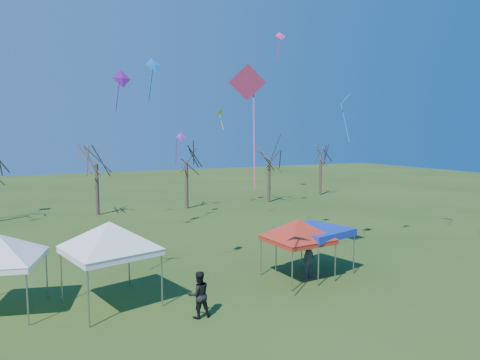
{
  "coord_description": "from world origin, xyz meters",
  "views": [
    {
      "loc": [
        -7.69,
        -15.73,
        7.23
      ],
      "look_at": [
        1.53,
        3.0,
        5.02
      ],
      "focal_mm": 32.0,
      "sensor_mm": 36.0,
      "label": 1
    }
  ],
  "objects_px": {
    "tree_3": "(186,147)",
    "person_dark": "(199,294)",
    "tent_white_mid": "(109,227)",
    "tent_red": "(298,223)",
    "tree_2": "(96,145)",
    "tree_5": "(321,147)",
    "person_grey": "(308,260)",
    "tent_blue": "(315,231)",
    "tree_4": "(269,146)"
  },
  "relations": [
    {
      "from": "tent_blue",
      "to": "tent_white_mid",
      "type": "bearing_deg",
      "value": 178.04
    },
    {
      "from": "tree_5",
      "to": "person_grey",
      "type": "bearing_deg",
      "value": -127.9
    },
    {
      "from": "tent_white_mid",
      "to": "tree_4",
      "type": "bearing_deg",
      "value": 46.79
    },
    {
      "from": "tree_3",
      "to": "tree_4",
      "type": "bearing_deg",
      "value": -0.26
    },
    {
      "from": "person_dark",
      "to": "tent_red",
      "type": "bearing_deg",
      "value": -158.83
    },
    {
      "from": "tree_3",
      "to": "tree_4",
      "type": "xyz_separation_m",
      "value": [
        9.32,
        -0.04,
        -0.02
      ]
    },
    {
      "from": "tent_white_mid",
      "to": "person_grey",
      "type": "relative_size",
      "value": 2.59
    },
    {
      "from": "tree_2",
      "to": "tent_red",
      "type": "distance_m",
      "value": 23.74
    },
    {
      "from": "tree_3",
      "to": "tent_blue",
      "type": "relative_size",
      "value": 2.13
    },
    {
      "from": "tree_3",
      "to": "tree_4",
      "type": "relative_size",
      "value": 1.0
    },
    {
      "from": "tent_red",
      "to": "person_grey",
      "type": "relative_size",
      "value": 2.26
    },
    {
      "from": "tree_3",
      "to": "person_grey",
      "type": "bearing_deg",
      "value": -93.23
    },
    {
      "from": "tree_5",
      "to": "person_dark",
      "type": "relative_size",
      "value": 3.96
    },
    {
      "from": "tree_4",
      "to": "tent_blue",
      "type": "height_order",
      "value": "tree_4"
    },
    {
      "from": "tree_5",
      "to": "person_dark",
      "type": "distance_m",
      "value": 37.13
    },
    {
      "from": "tree_4",
      "to": "tree_2",
      "type": "bearing_deg",
      "value": 178.78
    },
    {
      "from": "tree_2",
      "to": "tree_4",
      "type": "xyz_separation_m",
      "value": [
        17.72,
        -0.38,
        -0.23
      ]
    },
    {
      "from": "tree_4",
      "to": "tent_white_mid",
      "type": "distance_m",
      "value": 29.6
    },
    {
      "from": "tree_4",
      "to": "tree_5",
      "type": "height_order",
      "value": "tree_4"
    },
    {
      "from": "tree_2",
      "to": "tent_red",
      "type": "height_order",
      "value": "tree_2"
    },
    {
      "from": "tree_5",
      "to": "person_dark",
      "type": "bearing_deg",
      "value": -134.17
    },
    {
      "from": "tent_red",
      "to": "person_dark",
      "type": "height_order",
      "value": "tent_red"
    },
    {
      "from": "person_grey",
      "to": "person_dark",
      "type": "distance_m",
      "value": 7.02
    },
    {
      "from": "tree_3",
      "to": "tent_blue",
      "type": "bearing_deg",
      "value": -91.43
    },
    {
      "from": "tree_2",
      "to": "tree_4",
      "type": "height_order",
      "value": "tree_2"
    },
    {
      "from": "tree_2",
      "to": "tent_red",
      "type": "bearing_deg",
      "value": -73.85
    },
    {
      "from": "tree_3",
      "to": "tent_red",
      "type": "height_order",
      "value": "tree_3"
    },
    {
      "from": "tent_red",
      "to": "person_dark",
      "type": "distance_m",
      "value": 6.75
    },
    {
      "from": "tent_red",
      "to": "person_grey",
      "type": "distance_m",
      "value": 2.06
    },
    {
      "from": "tree_5",
      "to": "tent_blue",
      "type": "relative_size",
      "value": 2.01
    },
    {
      "from": "tree_2",
      "to": "tent_red",
      "type": "relative_size",
      "value": 2.05
    },
    {
      "from": "tree_2",
      "to": "tree_3",
      "type": "xyz_separation_m",
      "value": [
        8.4,
        -0.33,
        -0.21
      ]
    },
    {
      "from": "tree_4",
      "to": "person_dark",
      "type": "height_order",
      "value": "tree_4"
    },
    {
      "from": "person_dark",
      "to": "tree_5",
      "type": "bearing_deg",
      "value": -132.5
    },
    {
      "from": "tree_5",
      "to": "tent_white_mid",
      "type": "xyz_separation_m",
      "value": [
        -28.55,
        -23.55,
        -2.37
      ]
    },
    {
      "from": "tent_white_mid",
      "to": "person_dark",
      "type": "xyz_separation_m",
      "value": [
        2.89,
        -2.86,
        -2.42
      ]
    },
    {
      "from": "tent_red",
      "to": "tent_blue",
      "type": "xyz_separation_m",
      "value": [
        1.32,
        0.35,
        -0.64
      ]
    },
    {
      "from": "tree_2",
      "to": "tent_blue",
      "type": "height_order",
      "value": "tree_2"
    },
    {
      "from": "tent_red",
      "to": "tent_white_mid",
      "type": "bearing_deg",
      "value": 175.52
    },
    {
      "from": "tree_3",
      "to": "person_dark",
      "type": "xyz_separation_m",
      "value": [
        -7.97,
        -24.39,
        -5.14
      ]
    },
    {
      "from": "person_grey",
      "to": "person_dark",
      "type": "xyz_separation_m",
      "value": [
        -6.71,
        -2.07,
        0.06
      ]
    },
    {
      "from": "tent_white_mid",
      "to": "tent_red",
      "type": "relative_size",
      "value": 1.15
    },
    {
      "from": "tent_white_mid",
      "to": "tent_blue",
      "type": "height_order",
      "value": "tent_white_mid"
    },
    {
      "from": "tree_3",
      "to": "person_grey",
      "type": "xyz_separation_m",
      "value": [
        -1.26,
        -22.32,
        -5.19
      ]
    },
    {
      "from": "tree_3",
      "to": "tent_blue",
      "type": "distance_m",
      "value": 22.22
    },
    {
      "from": "tent_blue",
      "to": "person_grey",
      "type": "height_order",
      "value": "tent_blue"
    },
    {
      "from": "tent_red",
      "to": "tent_blue",
      "type": "height_order",
      "value": "tent_red"
    },
    {
      "from": "tree_2",
      "to": "tree_5",
      "type": "bearing_deg",
      "value": 3.7
    },
    {
      "from": "tree_3",
      "to": "person_dark",
      "type": "bearing_deg",
      "value": -108.09
    },
    {
      "from": "tent_white_mid",
      "to": "person_dark",
      "type": "bearing_deg",
      "value": -44.76
    }
  ]
}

